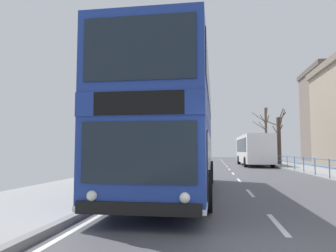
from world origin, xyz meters
name	(u,v)px	position (x,y,z in m)	size (l,w,h in m)	color
double_decker_bus_main	(174,129)	(-2.67, 6.85, 2.30)	(2.73, 10.94, 4.40)	navy
background_bus_far_lane	(254,149)	(2.81, 28.51, 1.66)	(2.81, 10.15, 3.04)	white
pedestrian_railing_far_kerb	(329,165)	(4.45, 12.38, 0.80)	(0.05, 31.36, 0.97)	#386BA8
bare_tree_far_00	(266,133)	(5.37, 36.46, 3.79)	(1.97, 1.95, 6.86)	brown
bare_tree_far_02	(279,138)	(5.61, 29.89, 2.84)	(2.40, 3.44, 5.94)	#423328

